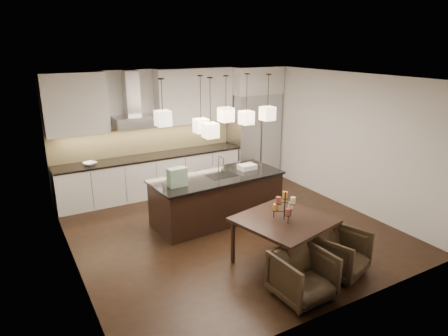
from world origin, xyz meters
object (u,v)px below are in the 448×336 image
island_body (217,199)px  armchair_right (340,253)px  dining_table (283,241)px  armchair_left (303,276)px  refrigerator (253,136)px

island_body → armchair_right: size_ratio=3.33×
dining_table → armchair_left: 0.91m
dining_table → armchair_left: (-0.32, -0.86, -0.04)m
refrigerator → armchair_right: bearing=-107.3°
armchair_right → dining_table: bearing=112.6°
island_body → dining_table: size_ratio=1.94×
refrigerator → armchair_right: (-1.40, -4.50, -0.74)m
armchair_right → armchair_left: bearing=173.8°
dining_table → armchair_right: size_ratio=1.72×
refrigerator → dining_table: (-1.98, -3.85, -0.69)m
dining_table → armchair_left: bearing=-123.2°
dining_table → armchair_left: dining_table is taller
island_body → armchair_left: (-0.21, -2.81, -0.10)m
armchair_left → dining_table: bearing=67.3°
island_body → dining_table: 1.96m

